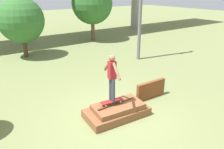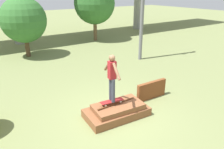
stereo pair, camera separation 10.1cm
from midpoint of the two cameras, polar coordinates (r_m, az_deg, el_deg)
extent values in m
plane|color=olive|center=(7.53, 1.56, -10.75)|extent=(80.00, 80.00, 0.00)
cube|color=brown|center=(7.46, 1.57, -9.86)|extent=(2.18, 1.28, 0.27)
cube|color=brown|center=(7.32, 1.98, -8.43)|extent=(1.74, 1.08, 0.21)
cylinder|color=#5B3319|center=(7.29, 1.60, -7.56)|extent=(1.45, 0.05, 0.05)
cube|color=brown|center=(8.65, 10.60, -4.02)|extent=(1.34, 0.18, 0.69)
cube|color=maroon|center=(7.21, 0.40, -6.91)|extent=(0.81, 0.33, 0.01)
cylinder|color=silver|center=(7.43, 1.98, -6.51)|extent=(0.06, 0.04, 0.05)
cylinder|color=silver|center=(7.28, 2.70, -7.14)|extent=(0.06, 0.04, 0.05)
cylinder|color=silver|center=(7.21, -1.92, -7.43)|extent=(0.06, 0.04, 0.05)
cylinder|color=silver|center=(7.06, -1.26, -8.10)|extent=(0.06, 0.04, 0.05)
cylinder|color=#383D4C|center=(7.10, 0.10, -3.76)|extent=(0.12, 0.12, 0.79)
cylinder|color=#383D4C|center=(6.96, 0.73, -4.29)|extent=(0.12, 0.12, 0.79)
cube|color=maroon|center=(6.77, 0.43, 1.19)|extent=(0.25, 0.24, 0.57)
sphere|color=brown|center=(6.64, 0.44, 4.33)|extent=(0.20, 0.20, 0.20)
cylinder|color=brown|center=(7.00, -0.69, 2.34)|extent=(0.15, 0.46, 0.45)
cylinder|color=brown|center=(6.50, 1.64, 0.78)|extent=(0.15, 0.46, 0.45)
cylinder|color=gray|center=(18.57, -23.43, 15.84)|extent=(1.10, 1.10, 5.47)
cylinder|color=gray|center=(24.12, 7.28, 18.25)|extent=(1.10, 1.10, 5.47)
cylinder|color=brown|center=(18.42, -4.24, 11.30)|extent=(0.29, 0.29, 1.57)
sphere|color=#336B2D|center=(18.17, -4.43, 18.02)|extent=(3.24, 3.24, 3.24)
cylinder|color=#4C3823|center=(14.79, -21.02, 6.52)|extent=(0.27, 0.27, 1.12)
sphere|color=#336B2D|center=(14.48, -21.94, 13.09)|extent=(2.73, 2.73, 2.73)
camera|label=1|loc=(0.05, -89.58, 0.17)|focal=35.00mm
camera|label=2|loc=(0.05, 90.42, -0.17)|focal=35.00mm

